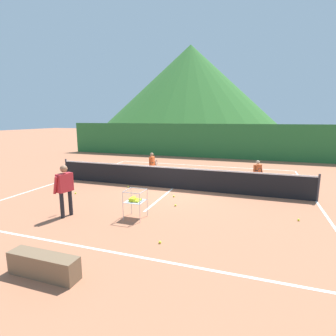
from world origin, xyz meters
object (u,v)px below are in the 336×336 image
(ball_cart, at_px, (135,200))
(tennis_ball_4, at_px, (174,196))
(student_0, at_px, (152,163))
(tennis_ball_3, at_px, (75,193))
(tennis_ball_0, at_px, (128,187))
(courtside_bench, at_px, (44,265))
(tennis_ball_2, at_px, (175,205))
(tennis_net, at_px, (173,178))
(tennis_ball_5, at_px, (160,242))
(instructor, at_px, (65,186))
(student_1, at_px, (258,171))
(tennis_ball_1, at_px, (299,220))

(ball_cart, distance_m, tennis_ball_4, 2.61)
(student_0, distance_m, tennis_ball_3, 4.23)
(tennis_ball_0, relative_size, courtside_bench, 0.05)
(ball_cart, bearing_deg, tennis_ball_2, 59.87)
(student_0, height_order, tennis_ball_4, student_0)
(tennis_net, relative_size, tennis_ball_5, 168.53)
(tennis_ball_3, relative_size, courtside_bench, 0.05)
(student_0, height_order, tennis_ball_2, student_0)
(instructor, bearing_deg, student_1, 45.39)
(instructor, distance_m, student_0, 5.89)
(student_1, xyz_separation_m, tennis_ball_1, (1.24, -3.82, -0.70))
(ball_cart, relative_size, tennis_ball_3, 13.22)
(instructor, bearing_deg, courtside_bench, -57.61)
(tennis_net, height_order, student_0, student_0)
(student_1, distance_m, tennis_ball_4, 4.17)
(courtside_bench, bearing_deg, tennis_ball_0, 103.36)
(tennis_ball_4, bearing_deg, tennis_net, 109.96)
(instructor, xyz_separation_m, tennis_ball_3, (-1.38, 2.17, -0.96))
(tennis_ball_0, height_order, tennis_ball_4, same)
(tennis_ball_2, bearing_deg, student_1, 54.02)
(ball_cart, distance_m, tennis_ball_2, 1.80)
(tennis_ball_0, xyz_separation_m, tennis_ball_4, (2.39, -0.74, 0.00))
(student_0, relative_size, student_1, 1.10)
(student_0, bearing_deg, tennis_ball_1, -31.49)
(tennis_net, height_order, tennis_ball_2, tennis_net)
(ball_cart, xyz_separation_m, tennis_ball_0, (-1.91, 3.24, -0.56))
(student_1, distance_m, tennis_ball_0, 5.86)
(tennis_ball_2, bearing_deg, student_0, 122.61)
(tennis_ball_1, distance_m, tennis_ball_5, 4.42)
(instructor, relative_size, courtside_bench, 1.10)
(instructor, relative_size, student_1, 1.36)
(tennis_ball_0, relative_size, tennis_ball_2, 1.00)
(student_0, height_order, tennis_ball_5, student_0)
(tennis_ball_4, bearing_deg, tennis_ball_0, 162.78)
(tennis_ball_0, bearing_deg, courtside_bench, -76.64)
(tennis_ball_3, xyz_separation_m, tennis_ball_5, (4.83, -2.96, 0.00))
(student_1, relative_size, courtside_bench, 0.81)
(student_1, height_order, tennis_ball_0, student_1)
(tennis_ball_2, height_order, courtside_bench, courtside_bench)
(tennis_ball_4, distance_m, tennis_ball_5, 3.94)
(student_0, bearing_deg, student_1, -1.03)
(tennis_net, bearing_deg, student_0, 135.54)
(student_0, relative_size, tennis_ball_0, 19.71)
(tennis_net, distance_m, courtside_bench, 7.08)
(courtside_bench, bearing_deg, tennis_ball_4, 82.01)
(tennis_net, bearing_deg, tennis_ball_3, -149.38)
(tennis_ball_2, bearing_deg, tennis_ball_1, -1.36)
(tennis_net, height_order, instructor, instructor)
(tennis_ball_5, bearing_deg, tennis_ball_1, 38.16)
(tennis_net, distance_m, instructor, 4.81)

